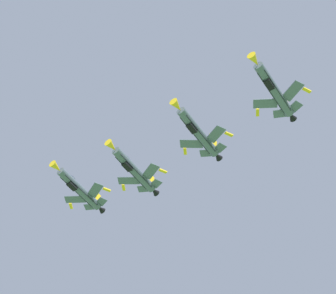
# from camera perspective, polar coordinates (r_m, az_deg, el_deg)

# --- Properties ---
(fighter_jet_lead) EXTENTS (15.01, 10.54, 4.37)m
(fighter_jet_lead) POSITION_cam_1_polar(r_m,az_deg,el_deg) (100.48, 10.43, 5.69)
(fighter_jet_lead) COLOR #4C5666
(fighter_jet_left_wing) EXTENTS (15.01, 10.51, 4.39)m
(fighter_jet_left_wing) POSITION_cam_1_polar(r_m,az_deg,el_deg) (104.14, 2.96, 1.54)
(fighter_jet_left_wing) COLOR #4C5666
(fighter_jet_right_wing) EXTENTS (15.01, 10.53, 4.38)m
(fighter_jet_right_wing) POSITION_cam_1_polar(r_m,az_deg,el_deg) (110.00, -3.44, -2.21)
(fighter_jet_right_wing) COLOR #4C5666
(fighter_jet_left_outer) EXTENTS (15.01, 10.54, 4.37)m
(fighter_jet_left_outer) POSITION_cam_1_polar(r_m,az_deg,el_deg) (116.55, -8.84, -4.09)
(fighter_jet_left_outer) COLOR #4C5666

